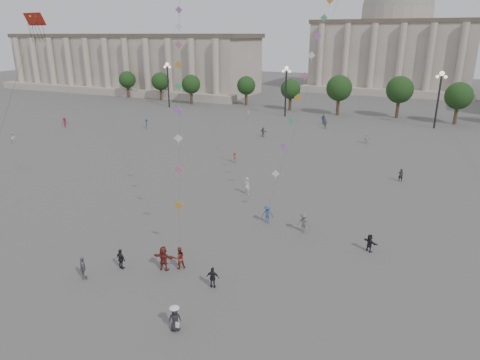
% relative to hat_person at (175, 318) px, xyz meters
% --- Properties ---
extents(ground, '(360.00, 360.00, 0.00)m').
position_rel_hat_person_xyz_m(ground, '(-2.20, 0.67, -0.84)').
color(ground, '#53514E').
rests_on(ground, ground).
extents(hall_west, '(84.00, 26.22, 17.20)m').
position_rel_hat_person_xyz_m(hall_west, '(-77.20, 94.56, 7.59)').
color(hall_west, '#9F9286').
rests_on(hall_west, ground).
extents(hall_central, '(48.30, 34.30, 35.50)m').
position_rel_hat_person_xyz_m(hall_central, '(-2.20, 129.89, 13.40)').
color(hall_central, '#9F9286').
rests_on(hall_central, ground).
extents(tree_row, '(137.12, 5.12, 8.00)m').
position_rel_hat_person_xyz_m(tree_row, '(-2.20, 78.67, 4.56)').
color(tree_row, '#38261C').
rests_on(tree_row, ground).
extents(lamp_post_far_west, '(2.00, 0.90, 10.65)m').
position_rel_hat_person_xyz_m(lamp_post_far_west, '(-47.20, 70.67, 6.52)').
color(lamp_post_far_west, '#262628').
rests_on(lamp_post_far_west, ground).
extents(lamp_post_mid_west, '(2.00, 0.90, 10.65)m').
position_rel_hat_person_xyz_m(lamp_post_mid_west, '(-17.20, 70.67, 6.52)').
color(lamp_post_mid_west, '#262628').
rests_on(lamp_post_mid_west, ground).
extents(lamp_post_mid_east, '(2.00, 0.90, 10.65)m').
position_rel_hat_person_xyz_m(lamp_post_mid_east, '(12.80, 70.67, 6.52)').
color(lamp_post_mid_east, '#262628').
rests_on(lamp_post_mid_east, ground).
extents(person_crowd_0, '(1.20, 0.68, 1.92)m').
position_rel_hat_person_xyz_m(person_crowd_0, '(-7.50, 65.72, 0.13)').
color(person_crowd_0, '#37507B').
rests_on(person_crowd_0, ground).
extents(person_crowd_1, '(1.07, 0.99, 1.76)m').
position_rel_hat_person_xyz_m(person_crowd_1, '(-50.11, 29.01, 0.05)').
color(person_crowd_1, silver).
rests_on(person_crowd_1, ground).
extents(person_crowd_2, '(1.40, 1.40, 1.95)m').
position_rel_hat_person_xyz_m(person_crowd_2, '(-51.76, 41.72, 0.14)').
color(person_crowd_2, maroon).
rests_on(person_crowd_2, ground).
extents(person_crowd_3, '(1.42, 1.13, 1.51)m').
position_rel_hat_person_xyz_m(person_crowd_3, '(9.11, 15.12, -0.08)').
color(person_crowd_3, black).
rests_on(person_crowd_3, ground).
extents(person_crowd_4, '(1.46, 1.26, 1.59)m').
position_rel_hat_person_xyz_m(person_crowd_4, '(2.95, 52.96, -0.04)').
color(person_crowd_4, silver).
rests_on(person_crowd_4, ground).
extents(person_crowd_6, '(1.21, 0.71, 1.87)m').
position_rel_hat_person_xyz_m(person_crowd_6, '(3.14, 16.30, 0.10)').
color(person_crowd_6, '#5B5B5F').
rests_on(person_crowd_6, ground).
extents(person_crowd_10, '(0.69, 0.71, 1.64)m').
position_rel_hat_person_xyz_m(person_crowd_10, '(-23.41, 64.98, -0.01)').
color(person_crowd_10, '#AFB0AB').
rests_on(person_crowd_10, ground).
extents(person_crowd_12, '(1.63, 1.05, 1.68)m').
position_rel_hat_person_xyz_m(person_crowd_12, '(-14.32, 50.44, 0.00)').
color(person_crowd_12, slate).
rests_on(person_crowd_12, ground).
extents(person_crowd_13, '(0.84, 0.72, 1.95)m').
position_rel_hat_person_xyz_m(person_crowd_13, '(-5.43, 23.20, 0.14)').
color(person_crowd_13, silver).
rests_on(person_crowd_13, ground).
extents(person_crowd_16, '(1.17, 0.93, 1.85)m').
position_rel_hat_person_xyz_m(person_crowd_16, '(-6.14, 61.76, 0.09)').
color(person_crowd_16, slate).
rests_on(person_crowd_16, ground).
extents(person_crowd_17, '(0.83, 1.08, 1.48)m').
position_rel_hat_person_xyz_m(person_crowd_17, '(-12.01, 33.93, -0.10)').
color(person_crowd_17, '#974029').
rests_on(person_crowd_17, ground).
extents(person_crowd_18, '(0.66, 0.52, 1.58)m').
position_rel_hat_person_xyz_m(person_crowd_18, '(9.79, 35.02, -0.05)').
color(person_crowd_18, black).
rests_on(person_crowd_18, ground).
extents(person_crowd_20, '(1.23, 1.34, 1.81)m').
position_rel_hat_person_xyz_m(person_crowd_20, '(-37.09, 47.77, 0.07)').
color(person_crowd_20, navy).
rests_on(person_crowd_20, ground).
extents(tourist_1, '(1.02, 0.59, 1.63)m').
position_rel_hat_person_xyz_m(tourist_1, '(-7.68, 4.40, -0.02)').
color(tourist_1, black).
rests_on(tourist_1, ground).
extents(tourist_2, '(1.86, 0.81, 1.94)m').
position_rel_hat_person_xyz_m(tourist_2, '(-4.63, 5.63, 0.13)').
color(tourist_2, maroon).
rests_on(tourist_2, ground).
extents(tourist_3, '(1.08, 0.98, 1.76)m').
position_rel_hat_person_xyz_m(tourist_3, '(-9.23, 2.09, 0.05)').
color(tourist_3, slate).
rests_on(tourist_3, ground).
extents(tourist_4, '(0.99, 0.58, 1.58)m').
position_rel_hat_person_xyz_m(tourist_4, '(-0.11, 5.04, -0.04)').
color(tourist_4, black).
rests_on(tourist_4, ground).
extents(kite_flyer_0, '(1.07, 1.08, 1.76)m').
position_rel_hat_person_xyz_m(kite_flyer_0, '(-3.67, 6.32, 0.04)').
color(kite_flyer_0, maroon).
rests_on(kite_flyer_0, ground).
extents(kite_flyer_1, '(1.30, 1.01, 1.77)m').
position_rel_hat_person_xyz_m(kite_flyer_1, '(-0.57, 16.89, 0.05)').
color(kite_flyer_1, '#334C74').
rests_on(kite_flyer_1, ground).
extents(hat_person, '(0.91, 0.83, 1.69)m').
position_rel_hat_person_xyz_m(hat_person, '(0.00, 0.00, 0.00)').
color(hat_person, black).
rests_on(hat_person, ground).
extents(dragon_kite, '(2.94, 3.59, 18.21)m').
position_rel_hat_person_xyz_m(dragon_kite, '(-19.42, 9.86, 16.55)').
color(dragon_kite, '#AD1F12').
rests_on(dragon_kite, ground).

